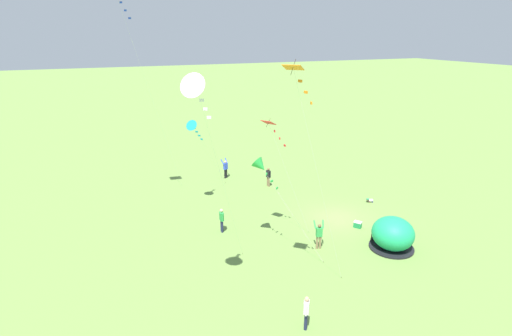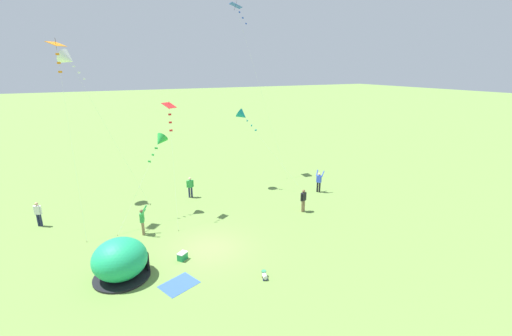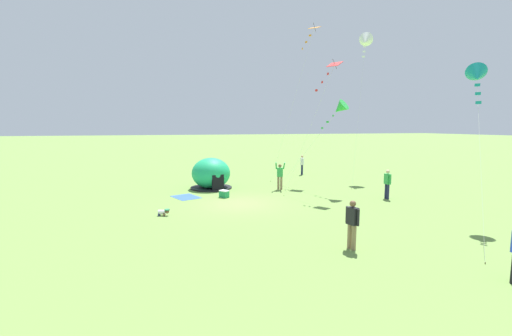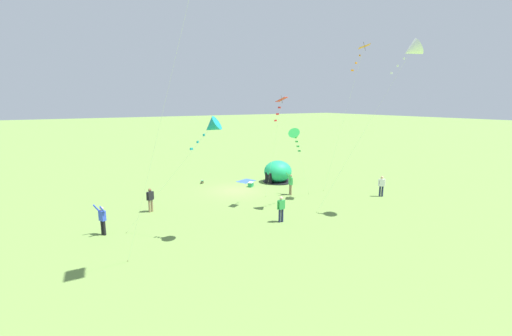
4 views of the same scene
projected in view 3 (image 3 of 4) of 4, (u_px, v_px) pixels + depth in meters
The scene contains 14 objects.
ground_plane at pixel (240, 203), 18.89m from camera, with size 300.00×300.00×0.00m, color olive.
popup_tent at pixel (211, 174), 23.28m from camera, with size 2.81×2.81×2.10m.
picnic_blanket at pixel (186, 197), 20.53m from camera, with size 1.70×1.30×0.01m, color #3359A5.
cooler_box at pixel (224, 194), 20.40m from camera, with size 0.64×0.61×0.44m.
toddler_crawling at pixel (164, 212), 16.26m from camera, with size 0.35×0.55×0.32m.
person_with_toddler at pixel (302, 164), 29.84m from camera, with size 0.51×0.41×1.72m.
person_near_tent at pixel (352, 222), 11.75m from camera, with size 0.57×0.34×1.72m.
person_arms_raised at pixel (280, 175), 22.83m from camera, with size 0.58×0.70×1.89m.
person_center_field at pixel (387, 183), 19.94m from camera, with size 0.59×0.27×1.72m.
kite_red at pixel (331, 71), 20.11m from camera, with size 1.13×3.39×8.15m.
kite_teal at pixel (477, 76), 14.69m from camera, with size 4.75×4.41×6.97m.
kite_white at pixel (366, 41), 26.82m from camera, with size 5.11×4.34×11.58m.
kite_green at pixel (340, 108), 21.22m from camera, with size 4.33×3.26×5.90m.
kite_orange at pixel (312, 34), 25.94m from camera, with size 1.15×4.12×12.01m.
Camera 3 is at (18.00, -4.41, 4.25)m, focal length 24.00 mm.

